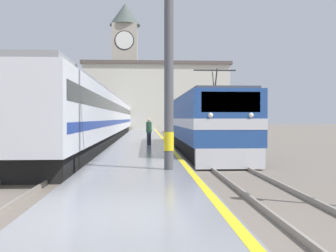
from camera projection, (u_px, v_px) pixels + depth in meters
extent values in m
plane|color=#70665B|center=(143.00, 141.00, 36.69)|extent=(200.00, 200.00, 0.00)
cube|color=gray|center=(142.00, 141.00, 31.70)|extent=(3.63, 140.00, 0.45)
cube|color=yellow|center=(163.00, 138.00, 31.79)|extent=(0.20, 140.00, 0.00)
cube|color=#70665B|center=(186.00, 144.00, 31.90)|extent=(2.84, 140.00, 0.02)
cube|color=gray|center=(178.00, 143.00, 31.86)|extent=(0.07, 140.00, 0.14)
cube|color=gray|center=(195.00, 143.00, 31.94)|extent=(0.07, 140.00, 0.14)
cube|color=#70665B|center=(99.00, 144.00, 31.50)|extent=(2.83, 140.00, 0.02)
cube|color=gray|center=(90.00, 143.00, 31.46)|extent=(0.07, 140.00, 0.14)
cube|color=gray|center=(108.00, 143.00, 31.54)|extent=(0.07, 140.00, 0.14)
cube|color=black|center=(203.00, 147.00, 22.53)|extent=(2.46, 13.36, 0.90)
cube|color=#23478C|center=(203.00, 118.00, 22.49)|extent=(2.90, 14.52, 2.36)
cube|color=silver|center=(203.00, 122.00, 22.50)|extent=(2.92, 14.54, 0.44)
cube|color=silver|center=(230.00, 158.00, 15.43)|extent=(2.75, 0.30, 0.81)
cube|color=black|center=(231.00, 102.00, 15.29)|extent=(2.32, 0.12, 0.80)
sphere|color=white|center=(210.00, 115.00, 15.22)|extent=(0.20, 0.20, 0.20)
sphere|color=white|center=(251.00, 115.00, 15.31)|extent=(0.20, 0.20, 0.20)
cube|color=#4C4C51|center=(204.00, 97.00, 22.47)|extent=(2.61, 13.79, 0.12)
cylinder|color=#333333|center=(216.00, 80.00, 18.49)|extent=(0.06, 0.63, 1.03)
cylinder|color=#333333|center=(213.00, 81.00, 19.18)|extent=(0.06, 0.63, 1.03)
cube|color=#262626|center=(215.00, 70.00, 18.83)|extent=(2.03, 0.08, 0.06)
cube|color=black|center=(106.00, 135.00, 37.78)|extent=(2.46, 51.42, 0.90)
cube|color=silver|center=(106.00, 115.00, 37.74)|extent=(2.90, 53.56, 2.90)
cube|color=black|center=(106.00, 109.00, 37.73)|extent=(2.92, 52.49, 0.64)
cube|color=navy|center=(106.00, 121.00, 37.75)|extent=(2.92, 52.49, 0.36)
cube|color=gray|center=(106.00, 99.00, 37.71)|extent=(2.67, 53.56, 0.20)
cylinder|color=#4C4C51|center=(169.00, 49.00, 12.43)|extent=(0.30, 0.30, 7.64)
cylinder|color=yellow|center=(169.00, 141.00, 12.48)|extent=(0.32, 0.32, 0.60)
cylinder|color=#23232D|center=(149.00, 139.00, 24.00)|extent=(0.26, 0.26, 0.77)
cylinder|color=#234C33|center=(149.00, 127.00, 23.99)|extent=(0.34, 0.34, 0.64)
sphere|color=tan|center=(149.00, 120.00, 23.98)|extent=(0.21, 0.21, 0.21)
cube|color=#ADA393|center=(125.00, 78.00, 69.21)|extent=(4.30, 4.30, 18.42)
cylinder|color=black|center=(124.00, 40.00, 66.92)|extent=(3.31, 0.06, 3.31)
cylinder|color=white|center=(124.00, 40.00, 66.89)|extent=(3.01, 0.10, 3.01)
cone|color=#47514C|center=(125.00, 14.00, 68.99)|extent=(5.38, 5.38, 3.87)
cube|color=beige|center=(156.00, 99.00, 62.68)|extent=(22.21, 7.68, 10.24)
cube|color=#564C47|center=(156.00, 66.00, 62.57)|extent=(22.81, 8.28, 0.50)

